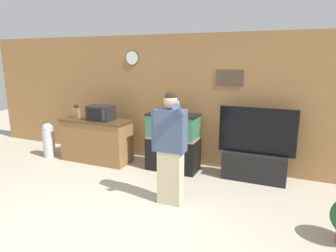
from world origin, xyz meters
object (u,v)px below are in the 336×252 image
person_standing (170,147)px  trash_bin (49,139)px  counter_island (96,140)px  tv_on_stand (255,159)px  aquarium_on_stand (173,142)px  knife_block (76,113)px  microwave (101,113)px

person_standing → trash_bin: (-3.30, 0.93, -0.49)m
counter_island → tv_on_stand: size_ratio=1.13×
tv_on_stand → person_standing: bearing=-126.4°
counter_island → aquarium_on_stand: (1.67, 0.16, 0.11)m
knife_block → trash_bin: 0.93m
trash_bin → person_standing: bearing=-15.8°
microwave → person_standing: bearing=-28.9°
trash_bin → knife_block: bearing=13.8°
counter_island → tv_on_stand: bearing=5.1°
knife_block → tv_on_stand: bearing=4.9°
microwave → tv_on_stand: bearing=5.8°
counter_island → aquarium_on_stand: bearing=5.5°
aquarium_on_stand → trash_bin: bearing=-172.8°
knife_block → tv_on_stand: 3.72m
knife_block → person_standing: size_ratio=0.17×
counter_island → tv_on_stand: tv_on_stand is taller
trash_bin → tv_on_stand: bearing=6.3°
trash_bin → aquarium_on_stand: bearing=7.2°
trash_bin → microwave: bearing=7.5°
aquarium_on_stand → person_standing: 1.41m
counter_island → person_standing: size_ratio=0.89×
microwave → knife_block: bearing=-179.5°
microwave → person_standing: person_standing is taller
counter_island → microwave: microwave is taller
microwave → aquarium_on_stand: bearing=7.0°
counter_island → knife_block: 0.72m
tv_on_stand → person_standing: person_standing is taller
knife_block → tv_on_stand: (3.66, 0.31, -0.62)m
aquarium_on_stand → microwave: bearing=-173.0°
person_standing → knife_block: bearing=157.2°
knife_block → person_standing: (2.62, -1.10, -0.13)m
counter_island → microwave: (0.16, -0.02, 0.60)m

